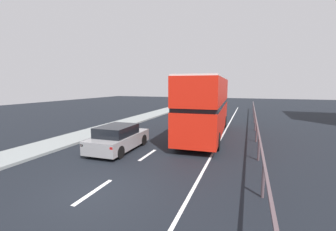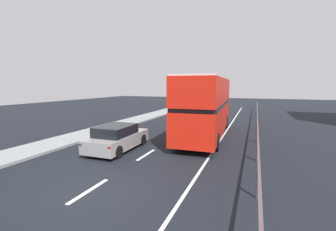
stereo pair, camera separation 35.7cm
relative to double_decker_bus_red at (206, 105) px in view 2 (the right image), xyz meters
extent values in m
cube|color=black|center=(-1.96, -9.60, -2.26)|extent=(73.78, 120.00, 0.10)
cube|color=silver|center=(-1.96, -9.73, -2.21)|extent=(0.16, 1.96, 0.01)
cube|color=silver|center=(-1.96, -5.44, -2.21)|extent=(0.16, 1.96, 0.01)
cube|color=silver|center=(-1.96, -1.14, -2.21)|extent=(0.16, 1.96, 0.01)
cube|color=silver|center=(-1.96, 3.15, -2.21)|extent=(0.16, 1.96, 0.01)
cube|color=silver|center=(-1.96, 7.45, -2.21)|extent=(0.16, 1.96, 0.01)
cube|color=silver|center=(-1.96, 11.75, -2.21)|extent=(0.16, 1.96, 0.01)
cube|color=silver|center=(-1.96, 16.04, -2.21)|extent=(0.16, 1.96, 0.01)
cube|color=silver|center=(-1.96, 20.34, -2.21)|extent=(0.16, 1.96, 0.01)
cube|color=silver|center=(1.15, -0.60, -2.21)|extent=(0.12, 46.00, 0.01)
cube|color=#554348|center=(3.36, -0.60, -1.09)|extent=(0.08, 42.00, 0.08)
cylinder|color=#554348|center=(3.36, -8.24, -1.65)|extent=(0.10, 0.10, 1.12)
cylinder|color=#554348|center=(3.36, -4.42, -1.65)|extent=(0.10, 0.10, 1.12)
cylinder|color=#554348|center=(3.36, -0.60, -1.65)|extent=(0.10, 0.10, 1.12)
cylinder|color=#554348|center=(3.36, 3.22, -1.65)|extent=(0.10, 0.10, 1.12)
cylinder|color=#554348|center=(3.36, 7.04, -1.65)|extent=(0.10, 0.10, 1.12)
cylinder|color=#554348|center=(3.36, 10.85, -1.65)|extent=(0.10, 0.10, 1.12)
cylinder|color=#554348|center=(3.36, 14.67, -1.65)|extent=(0.10, 0.10, 1.12)
cylinder|color=#554348|center=(3.36, 18.49, -1.65)|extent=(0.10, 0.10, 1.12)
cube|color=red|center=(0.00, -0.01, -0.95)|extent=(2.90, 10.17, 1.82)
cube|color=black|center=(0.00, -0.01, 0.08)|extent=(2.90, 9.77, 0.24)
cube|color=red|center=(0.00, -0.01, 1.00)|extent=(2.90, 10.17, 1.61)
cube|color=silver|center=(0.00, -0.01, 1.86)|extent=(2.84, 9.97, 0.10)
cube|color=black|center=(-0.24, 5.00, -0.86)|extent=(2.18, 0.14, 1.27)
cube|color=yellow|center=(-0.24, 5.00, 1.40)|extent=(1.45, 0.11, 0.28)
cylinder|color=black|center=(-1.28, 3.57, -1.71)|extent=(0.33, 1.01, 1.00)
cylinder|color=black|center=(0.94, 3.67, -1.71)|extent=(0.33, 1.01, 1.00)
cylinder|color=black|center=(-0.94, -3.49, -1.71)|extent=(0.33, 1.01, 1.00)
cylinder|color=black|center=(1.27, -3.38, -1.71)|extent=(0.33, 1.01, 1.00)
cube|color=gray|center=(-3.86, -5.12, -1.69)|extent=(1.91, 4.10, 0.68)
cube|color=black|center=(-3.85, -5.32, -1.08)|extent=(1.65, 2.27, 0.53)
cube|color=red|center=(-4.63, -7.14, -1.51)|extent=(0.16, 0.06, 0.12)
cube|color=red|center=(-3.00, -7.11, -1.51)|extent=(0.16, 0.06, 0.12)
cylinder|color=black|center=(-4.72, -3.80, -1.89)|extent=(0.21, 0.64, 0.64)
cylinder|color=black|center=(-3.05, -3.77, -1.89)|extent=(0.21, 0.64, 0.64)
cylinder|color=black|center=(-4.66, -6.47, -1.89)|extent=(0.21, 0.64, 0.64)
cylinder|color=black|center=(-3.00, -6.44, -1.89)|extent=(0.21, 0.64, 0.64)
camera|label=1|loc=(2.84, -15.64, 1.34)|focal=24.12mm
camera|label=2|loc=(3.17, -15.52, 1.34)|focal=24.12mm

